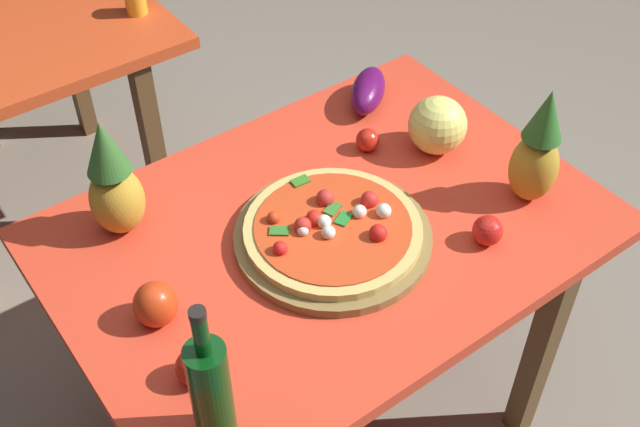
% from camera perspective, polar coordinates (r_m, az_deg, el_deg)
% --- Properties ---
extents(ground_plane, '(10.00, 10.00, 0.00)m').
position_cam_1_polar(ground_plane, '(2.44, 0.44, -13.35)').
color(ground_plane, gray).
extents(display_table, '(1.28, 0.91, 0.75)m').
position_cam_1_polar(display_table, '(1.92, 0.55, -2.72)').
color(display_table, brown).
rests_on(display_table, ground_plane).
extents(pizza_board, '(0.46, 0.46, 0.02)m').
position_cam_1_polar(pizza_board, '(1.81, 0.94, -1.74)').
color(pizza_board, olive).
rests_on(pizza_board, display_table).
extents(pizza, '(0.41, 0.41, 0.06)m').
position_cam_1_polar(pizza, '(1.80, 0.95, -1.07)').
color(pizza, '#D1B762').
rests_on(pizza, pizza_board).
extents(wine_bottle, '(0.08, 0.08, 0.36)m').
position_cam_1_polar(wine_bottle, '(1.42, -7.99, -12.65)').
color(wine_bottle, '#08360E').
rests_on(wine_bottle, display_table).
extents(pineapple_left, '(0.12, 0.12, 0.31)m').
position_cam_1_polar(pineapple_left, '(1.91, 15.58, 4.36)').
color(pineapple_left, '#B78D27').
rests_on(pineapple_left, display_table).
extents(pineapple_right, '(0.13, 0.13, 0.31)m').
position_cam_1_polar(pineapple_right, '(1.82, -14.84, 2.13)').
color(pineapple_right, gold).
rests_on(pineapple_right, display_table).
extents(melon, '(0.15, 0.15, 0.15)m').
position_cam_1_polar(melon, '(2.05, 8.57, 6.39)').
color(melon, '#E3E06D').
rests_on(melon, display_table).
extents(bell_pepper, '(0.09, 0.09, 0.10)m').
position_cam_1_polar(bell_pepper, '(1.67, -11.91, -6.50)').
color(bell_pepper, red).
rests_on(bell_pepper, display_table).
extents(eggplant, '(0.21, 0.20, 0.09)m').
position_cam_1_polar(eggplant, '(2.21, 3.52, 8.94)').
color(eggplant, '#520F4C').
rests_on(eggplant, display_table).
extents(tomato_near_board, '(0.07, 0.07, 0.07)m').
position_cam_1_polar(tomato_near_board, '(1.84, 12.13, -1.22)').
color(tomato_near_board, red).
rests_on(tomato_near_board, display_table).
extents(tomato_beside_pepper, '(0.06, 0.06, 0.06)m').
position_cam_1_polar(tomato_beside_pepper, '(2.06, 3.49, 5.38)').
color(tomato_beside_pepper, red).
rests_on(tomato_beside_pepper, display_table).
extents(tomato_at_corner, '(0.08, 0.08, 0.08)m').
position_cam_1_polar(tomato_at_corner, '(1.57, -9.16, -11.01)').
color(tomato_at_corner, red).
rests_on(tomato_at_corner, display_table).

